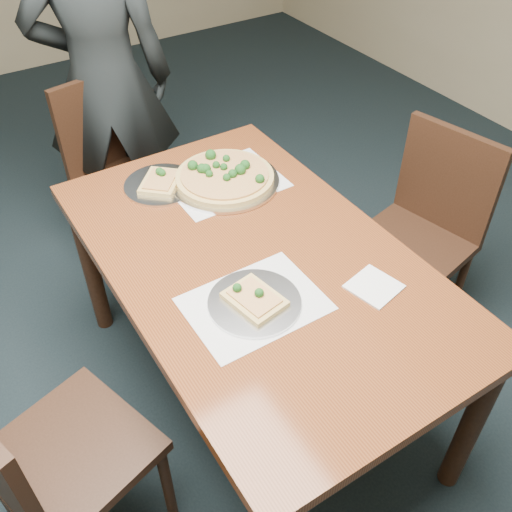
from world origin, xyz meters
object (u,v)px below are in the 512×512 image
chair_far (118,164)px  pizza_pan (224,177)px  slice_plate_far (161,183)px  dining_table (256,276)px  chair_left (43,460)px  diner (104,81)px  slice_plate_near (254,301)px  chair_right (424,225)px

chair_far → pizza_pan: 0.77m
pizza_pan → slice_plate_far: bearing=153.2°
dining_table → chair_left: 0.85m
chair_far → diner: size_ratio=0.53×
slice_plate_near → dining_table: bearing=56.3°
chair_far → diner: (0.05, 0.14, 0.35)m
chair_left → slice_plate_far: bearing=-63.1°
chair_left → slice_plate_near: chair_left is taller
diner → pizza_pan: diner is taller
chair_left → slice_plate_far: 1.05m
dining_table → chair_right: size_ratio=1.65×
chair_left → chair_right: size_ratio=1.00×
chair_far → slice_plate_near: 1.33m
chair_far → slice_plate_near: chair_far is taller
diner → chair_far: bearing=92.3°
dining_table → slice_plate_near: 0.24m
chair_far → chair_right: size_ratio=1.00×
diner → pizza_pan: bearing=120.7°
dining_table → slice_plate_near: bearing=-123.7°
slice_plate_far → slice_plate_near: bearing=-92.4°
pizza_pan → slice_plate_near: (-0.24, -0.60, -0.01)m
chair_left → chair_right: bearing=-100.9°
dining_table → slice_plate_far: 0.55m
chair_right → slice_plate_near: size_ratio=3.25×
diner → slice_plate_near: (-0.10, -1.44, -0.10)m
dining_table → pizza_pan: 0.46m
dining_table → slice_plate_far: size_ratio=5.36×
chair_left → diner: 1.69m
dining_table → slice_plate_near: size_ratio=5.36×
dining_table → chair_left: chair_left is taller
dining_table → diner: 1.28m
diner → slice_plate_far: bearing=105.5°
dining_table → slice_plate_far: bearing=99.5°
diner → pizza_pan: 0.86m
pizza_pan → chair_far: bearing=104.8°
pizza_pan → slice_plate_near: pizza_pan is taller
chair_left → diner: size_ratio=0.53×
slice_plate_near → chair_left: bearing=-179.8°
chair_far → slice_plate_far: chair_far is taller
diner → chair_right: bearing=145.3°
chair_left → pizza_pan: chair_left is taller
chair_far → diner: diner is taller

